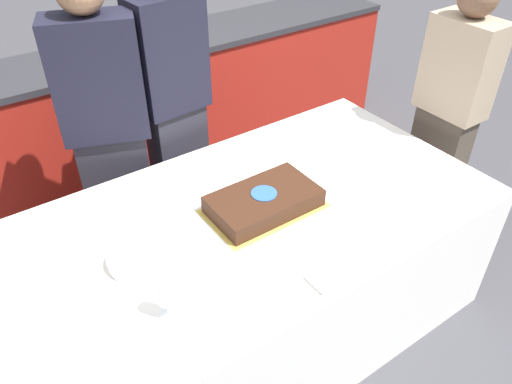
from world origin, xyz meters
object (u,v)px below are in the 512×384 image
wine_glass (165,293)px  person_seated_right (447,118)px  person_cutting_cake (175,112)px  cake (264,201)px  plate_stack (138,257)px  person_standing_back (109,133)px

wine_glass → person_seated_right: 1.88m
person_cutting_cake → person_seated_right: (1.24, -0.80, -0.07)m
cake → person_seated_right: person_seated_right is taller
person_cutting_cake → wine_glass: bearing=55.9°
plate_stack → person_seated_right: person_seated_right is taller
person_standing_back → person_seated_right: bearing=174.3°
cake → wine_glass: size_ratio=3.11×
cake → plate_stack: bearing=178.6°
person_cutting_cake → person_standing_back: size_ratio=1.01×
cake → person_standing_back: (-0.37, 0.81, 0.08)m
wine_glass → cake: bearing=24.9°
person_seated_right → cake: bearing=-89.5°
plate_stack → person_seated_right: size_ratio=0.15×
wine_glass → person_seated_right: size_ratio=0.11×
plate_stack → wine_glass: 0.31m
plate_stack → wine_glass: (-0.02, -0.30, 0.09)m
person_seated_right → person_standing_back: person_standing_back is taller
wine_glass → person_cutting_cake: size_ratio=0.10×
cake → plate_stack: size_ratio=2.14×
person_seated_right → plate_stack: bearing=-90.1°
cake → wine_glass: 0.67m
wine_glass → person_cutting_cake: 1.25m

